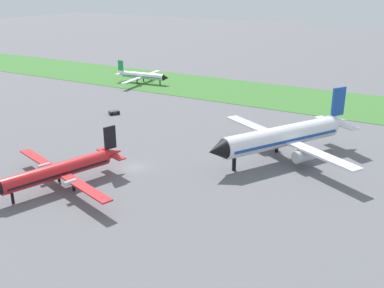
# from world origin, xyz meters

# --- Properties ---
(ground_plane) EXTENTS (600.00, 600.00, 0.00)m
(ground_plane) POSITION_xyz_m (0.00, 0.00, 0.00)
(ground_plane) COLOR slate
(grass_taxiway_strip) EXTENTS (360.00, 28.00, 0.08)m
(grass_taxiway_strip) POSITION_xyz_m (0.00, 60.63, 0.04)
(grass_taxiway_strip) COLOR #3D7533
(grass_taxiway_strip) RESTS_ON ground_plane
(airplane_foreground_turboprop) EXTENTS (25.64, 22.15, 7.90)m
(airplane_foreground_turboprop) POSITION_xyz_m (-4.90, -11.78, 2.89)
(airplane_foreground_turboprop) COLOR red
(airplane_foreground_turboprop) RESTS_ON ground_plane
(airplane_midfield_jet) EXTENTS (29.40, 29.37, 11.48)m
(airplane_midfield_jet) POSITION_xyz_m (20.56, 16.92, 4.14)
(airplane_midfield_jet) COLOR white
(airplane_midfield_jet) RESTS_ON ground_plane
(airplane_taxiing_turboprop) EXTENTS (18.86, 21.99, 6.59)m
(airplane_taxiing_turboprop) POSITION_xyz_m (-38.78, 55.72, 2.41)
(airplane_taxiing_turboprop) COLOR white
(airplane_taxiing_turboprop) RESTS_ON ground_plane
(baggage_cart_near_gate) EXTENTS (2.75, 2.95, 0.90)m
(baggage_cart_near_gate) POSITION_xyz_m (-23.85, 23.86, 0.57)
(baggage_cart_near_gate) COLOR #2D333D
(baggage_cart_near_gate) RESTS_ON ground_plane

